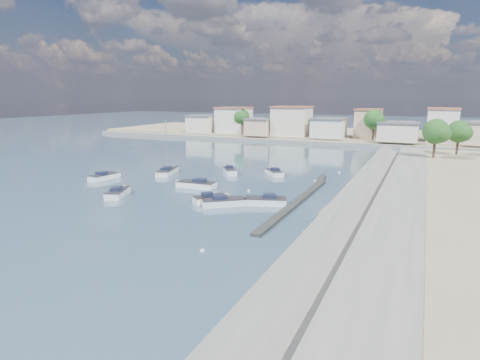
% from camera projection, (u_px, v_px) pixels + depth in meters
% --- Properties ---
extents(ground, '(400.00, 400.00, 0.00)m').
position_uv_depth(ground, '(307.00, 163.00, 77.70)').
color(ground, '#2A4255').
rests_on(ground, ground).
extents(seawall_walkway, '(5.00, 90.00, 1.80)m').
position_uv_depth(seawall_walkway, '(401.00, 201.00, 45.94)').
color(seawall_walkway, slate).
rests_on(seawall_walkway, ground).
extents(breakwater, '(2.00, 31.02, 0.35)m').
position_uv_depth(breakwater, '(302.00, 197.00, 50.57)').
color(breakwater, black).
rests_on(breakwater, ground).
extents(far_shore_land, '(160.00, 40.00, 1.40)m').
position_uv_depth(far_shore_land, '(353.00, 135.00, 123.76)').
color(far_shore_land, gray).
rests_on(far_shore_land, ground).
extents(far_shore_quay, '(160.00, 2.50, 0.80)m').
position_uv_depth(far_shore_quay, '(339.00, 144.00, 105.16)').
color(far_shore_quay, slate).
rests_on(far_shore_quay, ground).
extents(far_town, '(113.01, 12.80, 8.35)m').
position_uv_depth(far_town, '(386.00, 126.00, 105.10)').
color(far_town, beige).
rests_on(far_town, far_shore_land).
extents(shore_trees, '(74.56, 38.32, 7.92)m').
position_uv_depth(shore_trees, '(372.00, 123.00, 97.98)').
color(shore_trees, '#38281E').
rests_on(shore_trees, ground).
extents(motorboat_a, '(3.56, 5.35, 1.48)m').
position_uv_depth(motorboat_a, '(118.00, 193.00, 51.91)').
color(motorboat_a, white).
rests_on(motorboat_a, ground).
extents(motorboat_b, '(3.78, 4.25, 1.48)m').
position_uv_depth(motorboat_b, '(212.00, 199.00, 48.71)').
color(motorboat_b, white).
rests_on(motorboat_b, ground).
extents(motorboat_c, '(6.23, 2.38, 1.48)m').
position_uv_depth(motorboat_c, '(194.00, 185.00, 56.68)').
color(motorboat_c, white).
rests_on(motorboat_c, ground).
extents(motorboat_d, '(5.63, 3.60, 1.48)m').
position_uv_depth(motorboat_d, '(263.00, 201.00, 47.71)').
color(motorboat_d, white).
rests_on(motorboat_d, ground).
extents(motorboat_e, '(2.46, 5.54, 1.48)m').
position_uv_depth(motorboat_e, '(106.00, 177.00, 62.22)').
color(motorboat_e, white).
rests_on(motorboat_e, ground).
extents(motorboat_f, '(4.20, 4.45, 1.48)m').
position_uv_depth(motorboat_f, '(274.00, 173.00, 65.51)').
color(motorboat_f, white).
rests_on(motorboat_f, ground).
extents(motorboat_g, '(3.95, 4.48, 1.48)m').
position_uv_depth(motorboat_g, '(230.00, 172.00, 66.40)').
color(motorboat_g, white).
rests_on(motorboat_g, ground).
extents(motorboat_h, '(5.26, 4.76, 1.48)m').
position_uv_depth(motorboat_h, '(226.00, 202.00, 47.26)').
color(motorboat_h, white).
rests_on(motorboat_h, ground).
extents(sailboat, '(3.76, 6.86, 9.00)m').
position_uv_depth(sailboat, '(168.00, 171.00, 66.60)').
color(sailboat, white).
rests_on(sailboat, ground).
extents(mooring_buoys, '(14.16, 40.14, 0.40)m').
position_uv_depth(mooring_buoys, '(306.00, 197.00, 51.23)').
color(mooring_buoys, white).
rests_on(mooring_buoys, ground).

